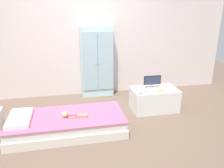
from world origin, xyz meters
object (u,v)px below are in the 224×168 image
(tv_stand, at_px, (154,99))
(tv_monitor, at_px, (152,81))
(doll, at_px, (70,115))
(wardrobe, at_px, (97,62))
(rocking_horse_toy, at_px, (141,91))
(book_yellow, at_px, (160,91))
(bed, at_px, (67,124))

(tv_stand, xyz_separation_m, tv_monitor, (-0.02, 0.09, 0.34))
(tv_monitor, bearing_deg, tv_stand, -78.15)
(doll, xyz_separation_m, wardrobe, (0.65, 1.51, 0.44))
(wardrobe, bearing_deg, rocking_horse_toy, -62.81)
(tv_stand, height_order, book_yellow, book_yellow)
(bed, relative_size, tv_stand, 2.10)
(doll, xyz_separation_m, rocking_horse_toy, (1.24, 0.35, 0.15))
(rocking_horse_toy, bearing_deg, tv_monitor, 40.38)
(wardrobe, xyz_separation_m, tv_monitor, (0.92, -0.88, -0.20))
(bed, distance_m, tv_stand, 1.70)
(tv_stand, bearing_deg, bed, -163.22)
(tv_monitor, relative_size, rocking_horse_toy, 3.08)
(doll, distance_m, tv_stand, 1.67)
(wardrobe, height_order, tv_monitor, wardrobe)
(wardrobe, distance_m, tv_monitor, 1.29)
(bed, xyz_separation_m, tv_monitor, (1.61, 0.58, 0.42))
(bed, distance_m, book_yellow, 1.76)
(bed, bearing_deg, tv_monitor, 19.79)
(bed, distance_m, wardrobe, 1.73)
(rocking_horse_toy, xyz_separation_m, book_yellow, (0.40, 0.07, -0.04))
(tv_monitor, bearing_deg, wardrobe, 136.10)
(rocking_horse_toy, bearing_deg, doll, -164.24)
(bed, bearing_deg, doll, -43.90)
(bed, distance_m, doll, 0.19)
(doll, xyz_separation_m, tv_monitor, (1.56, 0.62, 0.24))
(bed, height_order, book_yellow, book_yellow)
(tv_stand, bearing_deg, rocking_horse_toy, -151.42)
(bed, bearing_deg, tv_stand, 16.78)
(tv_monitor, xyz_separation_m, book_yellow, (0.08, -0.20, -0.13))
(bed, relative_size, tv_monitor, 5.30)
(bed, xyz_separation_m, rocking_horse_toy, (1.29, 0.31, 0.33))
(doll, relative_size, rocking_horse_toy, 3.62)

